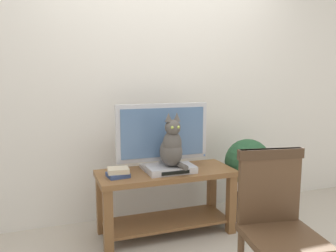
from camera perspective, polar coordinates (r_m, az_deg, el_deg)
back_wall at (r=3.31m, az=-2.15°, el=9.19°), size 7.00×0.12×2.80m
tv_stand at (r=2.96m, az=-0.33°, el=-10.94°), size 1.16×0.47×0.56m
tv at (r=2.92m, az=-0.94°, el=-1.57°), size 0.81×0.20×0.57m
media_box at (r=2.85m, az=0.50°, el=-7.28°), size 0.40×0.23×0.06m
cat at (r=2.79m, az=0.63°, el=-3.41°), size 0.18×0.29×0.45m
wooden_chair at (r=2.09m, az=17.82°, el=-14.79°), size 0.46×0.46×0.94m
book_stack at (r=2.75m, az=-8.41°, el=-7.76°), size 0.18×0.17×0.07m
potted_plant at (r=3.28m, az=13.25°, el=-7.21°), size 0.43×0.43×0.78m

